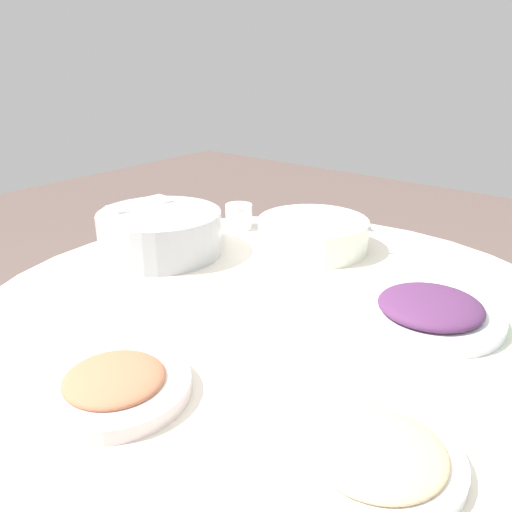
{
  "coord_description": "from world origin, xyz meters",
  "views": [
    {
      "loc": [
        0.51,
        -0.7,
        1.2
      ],
      "look_at": [
        -0.13,
        0.09,
        0.8
      ],
      "focal_mm": 37.53,
      "sensor_mm": 36.0,
      "label": 1
    }
  ],
  "objects_px": {
    "soup_bowl": "(313,235)",
    "tea_cup_near": "(239,216)",
    "dish_eggplant": "(430,311)",
    "dish_noodles": "(377,455)",
    "dish_tofu_braise": "(115,384)",
    "rice_bowl": "(160,232)",
    "round_dining_table": "(279,366)"
  },
  "relations": [
    {
      "from": "round_dining_table",
      "to": "soup_bowl",
      "type": "relative_size",
      "value": 4.28
    },
    {
      "from": "soup_bowl",
      "to": "tea_cup_near",
      "type": "distance_m",
      "value": 0.23
    },
    {
      "from": "dish_tofu_braise",
      "to": "tea_cup_near",
      "type": "xyz_separation_m",
      "value": [
        -0.33,
        0.65,
        0.02
      ]
    },
    {
      "from": "dish_tofu_braise",
      "to": "tea_cup_near",
      "type": "relative_size",
      "value": 3.01
    },
    {
      "from": "soup_bowl",
      "to": "tea_cup_near",
      "type": "height_order",
      "value": "soup_bowl"
    },
    {
      "from": "rice_bowl",
      "to": "tea_cup_near",
      "type": "height_order",
      "value": "rice_bowl"
    },
    {
      "from": "tea_cup_near",
      "to": "soup_bowl",
      "type": "bearing_deg",
      "value": -2.29
    },
    {
      "from": "rice_bowl",
      "to": "dish_noodles",
      "type": "height_order",
      "value": "rice_bowl"
    },
    {
      "from": "rice_bowl",
      "to": "soup_bowl",
      "type": "distance_m",
      "value": 0.35
    },
    {
      "from": "dish_noodles",
      "to": "dish_tofu_braise",
      "type": "bearing_deg",
      "value": -163.09
    },
    {
      "from": "dish_eggplant",
      "to": "tea_cup_near",
      "type": "bearing_deg",
      "value": 163.11
    },
    {
      "from": "soup_bowl",
      "to": "dish_eggplant",
      "type": "height_order",
      "value": "soup_bowl"
    },
    {
      "from": "soup_bowl",
      "to": "dish_tofu_braise",
      "type": "xyz_separation_m",
      "value": [
        0.1,
        -0.64,
        -0.02
      ]
    },
    {
      "from": "rice_bowl",
      "to": "soup_bowl",
      "type": "bearing_deg",
      "value": 42.89
    },
    {
      "from": "rice_bowl",
      "to": "dish_noodles",
      "type": "xyz_separation_m",
      "value": [
        0.7,
        -0.3,
        -0.04
      ]
    },
    {
      "from": "dish_eggplant",
      "to": "dish_noodles",
      "type": "xyz_separation_m",
      "value": [
        0.09,
        -0.37,
        -0.01
      ]
    },
    {
      "from": "dish_eggplant",
      "to": "tea_cup_near",
      "type": "height_order",
      "value": "tea_cup_near"
    },
    {
      "from": "dish_tofu_braise",
      "to": "dish_eggplant",
      "type": "bearing_deg",
      "value": 61.75
    },
    {
      "from": "round_dining_table",
      "to": "dish_tofu_braise",
      "type": "height_order",
      "value": "dish_tofu_braise"
    },
    {
      "from": "rice_bowl",
      "to": "dish_tofu_braise",
      "type": "bearing_deg",
      "value": -48.53
    },
    {
      "from": "round_dining_table",
      "to": "dish_eggplant",
      "type": "height_order",
      "value": "dish_eggplant"
    },
    {
      "from": "soup_bowl",
      "to": "dish_eggplant",
      "type": "relative_size",
      "value": 1.06
    },
    {
      "from": "tea_cup_near",
      "to": "dish_noodles",
      "type": "bearing_deg",
      "value": -39.1
    },
    {
      "from": "dish_eggplant",
      "to": "round_dining_table",
      "type": "bearing_deg",
      "value": -150.81
    },
    {
      "from": "soup_bowl",
      "to": "dish_tofu_braise",
      "type": "bearing_deg",
      "value": -81.33
    },
    {
      "from": "dish_tofu_braise",
      "to": "round_dining_table",
      "type": "bearing_deg",
      "value": 85.76
    },
    {
      "from": "soup_bowl",
      "to": "tea_cup_near",
      "type": "relative_size",
      "value": 3.81
    },
    {
      "from": "round_dining_table",
      "to": "dish_tofu_braise",
      "type": "distance_m",
      "value": 0.37
    },
    {
      "from": "round_dining_table",
      "to": "soup_bowl",
      "type": "height_order",
      "value": "soup_bowl"
    },
    {
      "from": "rice_bowl",
      "to": "dish_tofu_braise",
      "type": "height_order",
      "value": "rice_bowl"
    },
    {
      "from": "tea_cup_near",
      "to": "dish_eggplant",
      "type": "bearing_deg",
      "value": -16.89
    },
    {
      "from": "dish_tofu_braise",
      "to": "rice_bowl",
      "type": "bearing_deg",
      "value": 131.47
    }
  ]
}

